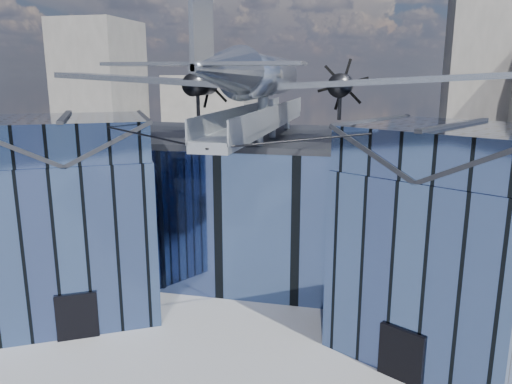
# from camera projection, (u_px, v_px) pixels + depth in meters

# --- Properties ---
(ground_plane) EXTENTS (120.00, 120.00, 0.00)m
(ground_plane) POSITION_uv_depth(u_px,v_px,m) (248.00, 317.00, 29.77)
(ground_plane) COLOR gray
(museum) EXTENTS (32.88, 24.50, 17.60)m
(museum) POSITION_uv_depth(u_px,v_px,m) (269.00, 203.00, 34.02)
(museum) COLOR #415785
(museum) RESTS_ON ground
(bg_towers) EXTENTS (77.00, 24.50, 26.00)m
(bg_towers) POSITION_uv_depth(u_px,v_px,m) (338.00, 102.00, 75.04)
(bg_towers) COLOR slate
(bg_towers) RESTS_ON ground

